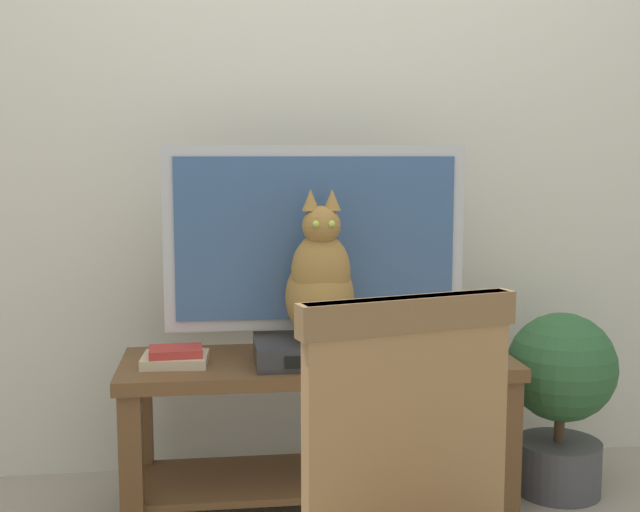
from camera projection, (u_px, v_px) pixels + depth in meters
back_wall at (322, 100)px, 3.06m from camera, size 7.00×0.12×2.80m
tv_stand at (318, 406)px, 2.73m from camera, size 1.30×0.46×0.52m
tv at (316, 243)px, 2.73m from camera, size 1.01×0.20×0.71m
media_box at (320, 350)px, 2.65m from camera, size 0.42×0.30×0.08m
cat at (320, 284)px, 2.61m from camera, size 0.22×0.33×0.49m
book_stack at (175, 357)px, 2.61m from camera, size 0.22×0.18×0.06m
potted_plant at (561, 391)px, 2.84m from camera, size 0.38×0.38×0.65m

